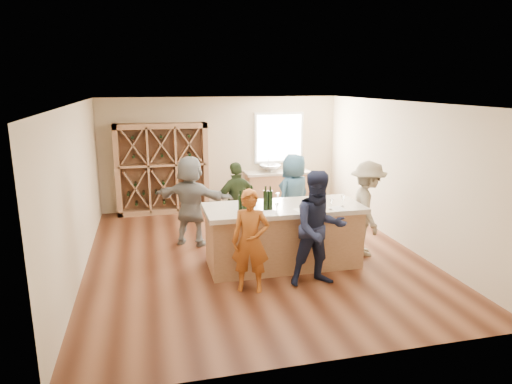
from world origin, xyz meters
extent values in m
cube|color=#5A2F1C|center=(0.00, 0.00, -0.05)|extent=(6.00, 7.00, 0.10)
cube|color=white|center=(0.00, 0.00, 2.85)|extent=(6.00, 7.00, 0.10)
cube|color=#C9B491|center=(0.00, 3.55, 1.40)|extent=(6.00, 0.10, 2.80)
cube|color=#C9B491|center=(0.00, -3.55, 1.40)|extent=(6.00, 0.10, 2.80)
cube|color=#C9B491|center=(-3.05, 0.00, 1.40)|extent=(0.10, 7.00, 2.80)
cube|color=#C9B491|center=(3.05, 0.00, 1.40)|extent=(0.10, 7.00, 2.80)
cube|color=white|center=(1.50, 3.47, 1.75)|extent=(1.30, 0.06, 1.30)
cube|color=white|center=(1.50, 3.44, 1.75)|extent=(1.18, 0.01, 1.18)
cube|color=#9A6D49|center=(-1.50, 3.27, 1.10)|extent=(2.20, 0.45, 2.20)
cube|color=#9A6D49|center=(1.40, 3.20, 0.43)|extent=(1.60, 0.58, 0.86)
cube|color=#BEAE9B|center=(1.40, 3.20, 0.89)|extent=(1.70, 0.62, 0.06)
imported|color=silver|center=(1.20, 3.20, 1.01)|extent=(0.54, 0.54, 0.19)
cylinder|color=silver|center=(1.20, 3.38, 1.07)|extent=(0.02, 0.02, 0.30)
cube|color=#9A6D49|center=(0.39, -0.61, 0.50)|extent=(2.60, 1.00, 1.00)
cube|color=#BEAE9B|center=(0.39, -0.61, 1.04)|extent=(2.72, 1.12, 0.08)
cylinder|color=black|center=(-0.40, -0.78, 1.22)|extent=(0.08, 0.08, 0.28)
cylinder|color=black|center=(-0.35, -0.89, 1.24)|extent=(0.10, 0.10, 0.33)
cylinder|color=black|center=(-0.20, -0.71, 1.25)|extent=(0.08, 0.08, 0.33)
cylinder|color=black|center=(0.02, -0.80, 1.25)|extent=(0.09, 0.09, 0.33)
cylinder|color=black|center=(0.10, -0.79, 1.24)|extent=(0.08, 0.08, 0.32)
cone|color=white|center=(0.13, -1.08, 1.17)|extent=(0.08, 0.08, 0.17)
cone|color=white|center=(0.60, -1.08, 1.17)|extent=(0.07, 0.07, 0.17)
cone|color=white|center=(1.09, -1.03, 1.17)|extent=(0.09, 0.09, 0.18)
cone|color=white|center=(0.80, -0.79, 1.16)|extent=(0.07, 0.07, 0.17)
cone|color=white|center=(1.36, -0.88, 1.17)|extent=(0.09, 0.09, 0.19)
cube|color=white|center=(0.06, -0.99, 1.08)|extent=(0.30, 0.36, 0.00)
cube|color=white|center=(0.60, -0.97, 1.08)|extent=(0.25, 0.31, 0.00)
cube|color=white|center=(1.22, -1.02, 1.08)|extent=(0.25, 0.33, 0.00)
imported|color=#994C19|center=(-0.39, -1.47, 0.80)|extent=(0.69, 0.59, 1.60)
imported|color=#191E38|center=(0.70, -1.50, 0.92)|extent=(0.91, 0.51, 1.84)
imported|color=gray|center=(2.05, -0.47, 0.88)|extent=(0.81, 1.24, 1.76)
imported|color=#263319|center=(-0.14, 0.80, 0.81)|extent=(1.05, 0.72, 1.62)
imported|color=#335972|center=(1.03, 0.75, 0.88)|extent=(1.02, 0.92, 1.75)
imported|color=slate|center=(-1.06, 0.85, 0.89)|extent=(1.73, 1.34, 1.78)
cone|color=white|center=(0.34, -0.41, 1.17)|extent=(0.07, 0.07, 0.18)
camera|label=1|loc=(-1.85, -7.85, 3.15)|focal=32.00mm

